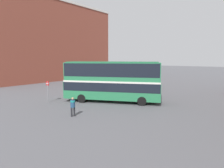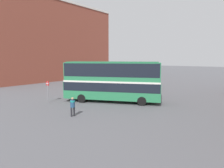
% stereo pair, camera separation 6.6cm
% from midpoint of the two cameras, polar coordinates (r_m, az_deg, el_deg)
% --- Properties ---
extents(ground_plane, '(240.00, 240.00, 0.00)m').
position_cam_midpoint_polar(ground_plane, '(24.19, -3.35, -4.79)').
color(ground_plane, '#5B5B60').
extents(building_row_left, '(11.63, 32.32, 18.15)m').
position_cam_midpoint_polar(building_row_left, '(51.96, -17.45, 11.40)').
color(building_row_left, brown).
rests_on(building_row_left, ground_plane).
extents(double_decker_bus, '(11.12, 7.04, 4.71)m').
position_cam_midpoint_polar(double_decker_bus, '(23.09, 0.08, 1.39)').
color(double_decker_bus, '#287A4C').
rests_on(double_decker_bus, ground_plane).
extents(pedestrian_foreground, '(0.52, 0.52, 1.70)m').
position_cam_midpoint_polar(pedestrian_foreground, '(17.86, -11.08, -5.83)').
color(pedestrian_foreground, '#232328').
rests_on(pedestrian_foreground, ground_plane).
extents(parked_car_kerb_far, '(4.73, 2.73, 1.49)m').
position_cam_midpoint_polar(parked_car_kerb_far, '(32.17, -2.77, -0.40)').
color(parked_car_kerb_far, slate).
rests_on(parked_car_kerb_far, ground_plane).
extents(no_entry_sign, '(0.57, 0.08, 2.51)m').
position_cam_midpoint_polar(no_entry_sign, '(24.04, -17.81, -1.20)').
color(no_entry_sign, gray).
rests_on(no_entry_sign, ground_plane).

